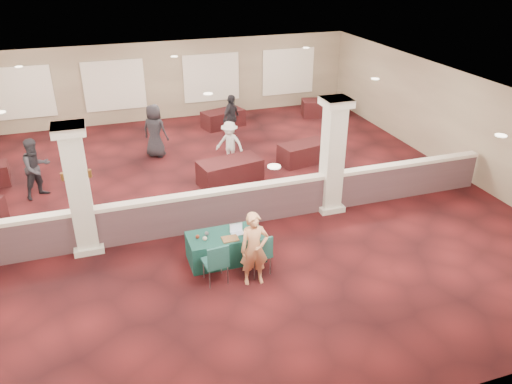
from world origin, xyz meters
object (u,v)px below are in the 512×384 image
object	(u,v)px
attendee_a	(36,168)
near_table	(226,247)
conf_chair_side	(216,261)
far_table_front_right	(304,153)
far_table_back_center	(223,119)
woman	(254,249)
conf_chair_main	(260,252)
far_table_back_right	(322,108)
far_table_front_center	(230,172)
attendee_c	(231,118)
attendee_b	(230,144)
attendee_d	(155,131)

from	to	relation	value
attendee_a	near_table	bearing A→B (deg)	-84.06
near_table	conf_chair_side	bearing A→B (deg)	-117.48
far_table_front_right	far_table_back_center	world-z (taller)	far_table_front_right
conf_chair_side	woman	size ratio (longest dim) A/B	0.59
near_table	far_table_front_right	bearing A→B (deg)	49.63
conf_chair_main	woman	xyz separation A→B (m)	(-0.21, -0.23, 0.27)
near_table	far_table_back_center	size ratio (longest dim) A/B	1.06
conf_chair_main	far_table_back_right	size ratio (longest dim) A/B	0.58
far_table_front_center	far_table_front_right	world-z (taller)	far_table_front_center
conf_chair_side	woman	distance (m)	0.86
woman	attendee_c	bearing A→B (deg)	82.43
far_table_back_right	attendee_b	distance (m)	6.52
attendee_c	conf_chair_side	bearing A→B (deg)	-151.80
far_table_back_center	attendee_b	distance (m)	3.96
woman	far_table_front_right	distance (m)	6.94
woman	attendee_d	size ratio (longest dim) A/B	0.93
far_table_front_right	far_table_back_center	size ratio (longest dim) A/B	1.01
woman	conf_chair_main	bearing A→B (deg)	52.80
far_table_back_center	attendee_c	bearing A→B (deg)	-93.77
far_table_back_center	far_table_back_right	bearing A→B (deg)	0.12
woman	attendee_c	distance (m)	8.85
conf_chair_side	far_table_front_right	bearing A→B (deg)	46.03
conf_chair_side	attendee_b	bearing A→B (deg)	66.25
far_table_back_center	attendee_c	xyz separation A→B (m)	(-0.11, -1.61, 0.54)
attendee_b	attendee_d	world-z (taller)	attendee_d
far_table_front_right	far_table_back_right	size ratio (longest dim) A/B	0.97
far_table_back_center	far_table_back_right	world-z (taller)	far_table_back_right
far_table_back_right	attendee_d	distance (m)	7.81
conf_chair_main	attendee_d	xyz separation A→B (m)	(-1.17, 7.78, 0.33)
near_table	woman	world-z (taller)	woman
far_table_back_center	conf_chair_side	bearing A→B (deg)	-105.88
attendee_a	attendee_d	bearing A→B (deg)	-6.51
far_table_front_center	far_table_back_right	bearing A→B (deg)	42.94
far_table_front_right	far_table_back_right	bearing A→B (deg)	57.68
conf_chair_side	attendee_b	distance (m)	6.52
far_table_front_center	far_table_front_right	size ratio (longest dim) A/B	1.14
near_table	attendee_a	size ratio (longest dim) A/B	0.98
far_table_back_right	attendee_d	bearing A→B (deg)	-163.24
far_table_front_right	attendee_c	xyz separation A→B (m)	(-1.75, 2.79, 0.54)
attendee_c	attendee_d	world-z (taller)	attendee_d
conf_chair_main	conf_chair_side	bearing A→B (deg)	171.07
far_table_front_center	far_table_front_right	bearing A→B (deg)	16.26
woman	far_table_back_right	distance (m)	12.15
attendee_a	attendee_b	size ratio (longest dim) A/B	1.18
conf_chair_side	attendee_a	xyz separation A→B (m)	(-3.88, 5.76, 0.30)
near_table	attendee_c	size ratio (longest dim) A/B	1.00
near_table	attendee_c	distance (m)	7.95
far_table_front_right	far_table_back_center	distance (m)	4.69
far_table_front_center	far_table_back_right	size ratio (longest dim) A/B	1.11
far_table_front_right	far_table_back_center	bearing A→B (deg)	110.48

